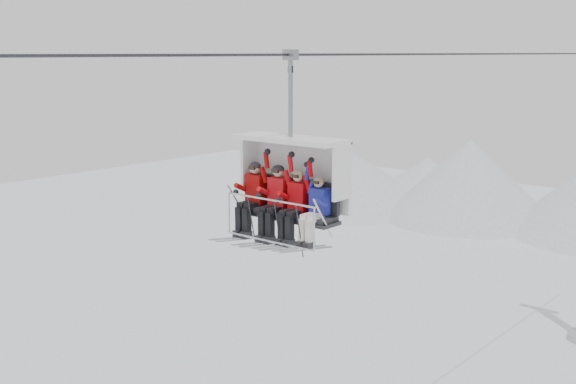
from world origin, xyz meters
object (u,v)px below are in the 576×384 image
Objects in this scene: chairlift_carrier at (294,176)px; skier_far_left at (253,194)px; skier_center_left at (276,198)px; skier_far_right at (316,208)px; skier_center_right at (296,203)px.

skier_far_left is (-0.94, -0.30, -0.48)m from chairlift_carrier.
skier_far_right is (1.10, -0.02, -0.06)m from skier_center_left.
chairlift_carrier is 2.28× the size of skier_far_left.
skier_center_left is at bearing 0.00° from skier_far_left.
skier_far_left is 1.04× the size of skier_far_right.
skier_far_left is 1.04× the size of skier_center_right.
skier_far_left is at bearing 180.00° from skier_center_left.
skier_center_left is 1.04× the size of skier_far_right.
chairlift_carrier is 1.09m from skier_far_left.
skier_center_right is at bearing -46.70° from chairlift_carrier.
chairlift_carrier reaches higher than skier_far_right.
skier_center_right reaches higher than skier_far_right.
chairlift_carrier reaches higher than skier_center_right.
chairlift_carrier is at bearing 17.95° from skier_far_left.
skier_far_right is (0.55, -0.01, -0.04)m from skier_center_right.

